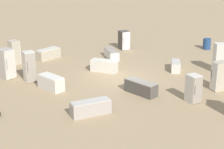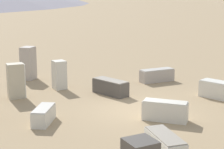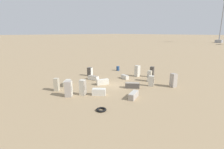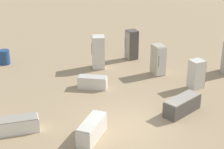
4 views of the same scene
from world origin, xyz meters
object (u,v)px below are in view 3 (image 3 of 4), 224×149
power_pylon_3 (221,27)px  discarded_fridge_14 (151,81)px  discarded_fridge_2 (149,76)px  discarded_fridge_7 (57,85)px  discarded_fridge_8 (134,95)px  discarded_fridge_5 (173,80)px  rusty_barrel (118,68)px  discarded_fridge_3 (103,82)px  discarded_fridge_12 (69,89)px  discarded_fridge_11 (83,88)px  discarded_fridge_15 (93,78)px  discarded_fridge_6 (67,83)px  discarded_fridge_4 (152,72)px  discarded_fridge_0 (99,92)px  scrap_tire (101,110)px  discarded_fridge_1 (125,77)px  discarded_fridge_9 (132,85)px  discarded_fridge_10 (90,72)px  discarded_fridge_13 (137,71)px

power_pylon_3 → discarded_fridge_14: bearing=11.4°
discarded_fridge_2 → discarded_fridge_7: size_ratio=0.99×
discarded_fridge_8 → discarded_fridge_5: bearing=-119.7°
power_pylon_3 → rusty_barrel: 115.06m
discarded_fridge_3 → discarded_fridge_12: bearing=-58.3°
power_pylon_3 → discarded_fridge_5: 119.08m
discarded_fridge_5 → rusty_barrel: discarded_fridge_5 is taller
discarded_fridge_8 → discarded_fridge_11: 5.94m
discarded_fridge_8 → discarded_fridge_15: size_ratio=1.09×
discarded_fridge_6 → discarded_fridge_7: bearing=-106.1°
discarded_fridge_2 → discarded_fridge_11: bearing=59.9°
power_pylon_3 → discarded_fridge_4: 115.72m
discarded_fridge_7 → discarded_fridge_11: bearing=-18.6°
discarded_fridge_4 → rusty_barrel: bearing=73.3°
discarded_fridge_0 → scrap_tire: size_ratio=1.68×
discarded_fridge_8 → discarded_fridge_12: discarded_fridge_12 is taller
discarded_fridge_1 → discarded_fridge_9: 4.71m
discarded_fridge_4 → scrap_tire: (14.20, 3.84, -0.77)m
discarded_fridge_1 → discarded_fridge_3: bearing=10.2°
discarded_fridge_7 → scrap_tire: bearing=-39.6°
discarded_fridge_3 → discarded_fridge_7: size_ratio=1.09×
discarded_fridge_2 → discarded_fridge_0: bearing=66.4°
discarded_fridge_5 → discarded_fridge_15: discarded_fridge_5 is taller
discarded_fridge_2 → discarded_fridge_6: (9.96, -6.72, -0.46)m
discarded_fridge_15 → discarded_fridge_14: bearing=-78.7°
power_pylon_3 → rusty_barrel: size_ratio=41.23×
discarded_fridge_2 → discarded_fridge_9: discarded_fridge_2 is taller
discarded_fridge_1 → discarded_fridge_8: (5.50, 6.25, 0.05)m
discarded_fridge_1 → discarded_fridge_10: discarded_fridge_10 is taller
discarded_fridge_3 → discarded_fridge_9: 4.28m
discarded_fridge_5 → discarded_fridge_9: bearing=-108.6°
discarded_fridge_0 → discarded_fridge_12: discarded_fridge_12 is taller
discarded_fridge_10 → discarded_fridge_5: bearing=85.8°
discarded_fridge_10 → scrap_tire: bearing=34.2°
discarded_fridge_7 → discarded_fridge_12: discarded_fridge_12 is taller
discarded_fridge_14 → rusty_barrel: 10.78m
power_pylon_3 → discarded_fridge_7: (127.84, 16.66, -9.80)m
discarded_fridge_0 → discarded_fridge_3: (-3.08, -2.89, -0.01)m
discarded_fridge_2 → discarded_fridge_5: 3.81m
discarded_fridge_10 → discarded_fridge_13: 7.93m
discarded_fridge_11 → discarded_fridge_12: 1.61m
discarded_fridge_3 → scrap_tire: size_ratio=1.83×
discarded_fridge_8 → discarded_fridge_14: 5.36m
discarded_fridge_7 → discarded_fridge_9: (-7.71, 5.88, -0.45)m
discarded_fridge_13 → discarded_fridge_8: bearing=-144.6°
discarded_fridge_8 → discarded_fridge_13: bearing=-75.3°
discarded_fridge_5 → discarded_fridge_12: (11.99, -6.58, -0.02)m
discarded_fridge_1 → discarded_fridge_3: size_ratio=0.84×
discarded_fridge_11 → discarded_fridge_12: size_ratio=1.01×
discarded_fridge_1 → discarded_fridge_4: size_ratio=0.86×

